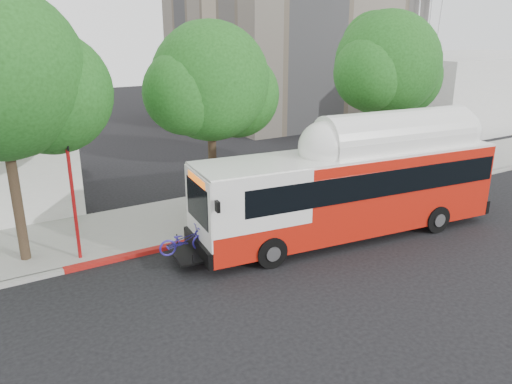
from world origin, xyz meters
TOP-DOWN VIEW (x-y plane):
  - ground at (0.00, 0.00)m, footprint 120.00×120.00m
  - sidewalk at (0.00, 6.50)m, footprint 60.00×5.00m
  - curb_strip at (0.00, 3.90)m, footprint 60.00×0.30m
  - red_curb_segment at (-3.00, 3.90)m, footprint 10.00×0.32m
  - street_tree_left at (-8.53, 5.56)m, footprint 6.67×5.80m
  - street_tree_mid at (-0.59, 6.06)m, footprint 5.75×5.00m
  - street_tree_right at (9.44, 5.86)m, footprint 6.21×5.40m
  - horizon_block at (30.00, 16.00)m, footprint 20.00×12.00m
  - transit_bus at (2.93, 1.29)m, footprint 14.00×4.21m
  - signal_pole at (-7.26, 4.54)m, footprint 0.13×0.43m

SIDE VIEW (x-z plane):
  - ground at x=0.00m, z-range 0.00..0.00m
  - sidewalk at x=0.00m, z-range 0.00..0.15m
  - curb_strip at x=0.00m, z-range 0.00..0.15m
  - red_curb_segment at x=-3.00m, z-range 0.00..0.16m
  - transit_bus at x=2.93m, z-range -0.13..3.95m
  - signal_pole at x=-7.26m, z-range 0.06..4.56m
  - horizon_block at x=30.00m, z-range 0.00..6.00m
  - street_tree_mid at x=-0.59m, z-range 1.60..10.22m
  - street_tree_right at x=9.44m, z-range 1.67..10.85m
  - street_tree_left at x=-8.53m, z-range 1.73..11.47m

